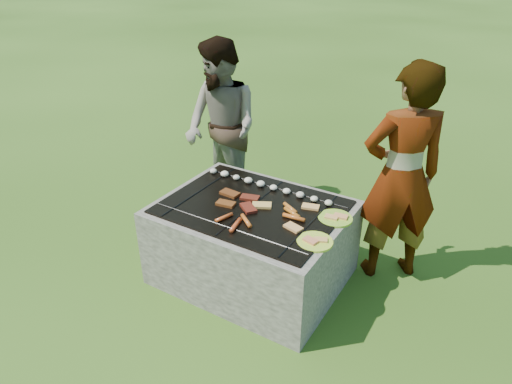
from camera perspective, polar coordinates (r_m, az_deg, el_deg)
lawn at (r=3.55m, az=-0.43°, el=-10.34°), size 60.00×60.00×0.00m
fire_pit at (r=3.38m, az=-0.44°, el=-6.60°), size 1.30×1.00×0.62m
mushrooms at (r=3.44m, az=1.20°, el=0.86°), size 1.06×0.06×0.04m
pork_slabs at (r=3.25m, az=-2.20°, el=-1.07°), size 0.38×0.26×0.02m
sausages at (r=3.05m, az=1.14°, el=-3.15°), size 0.51×0.51×0.03m
bread_on_grate at (r=3.12m, az=3.64°, el=-2.48°), size 0.46×0.40×0.02m
plate_far at (r=3.11m, az=9.89°, el=-3.22°), size 0.29×0.29×0.03m
plate_near at (r=2.86m, az=7.36°, el=-6.15°), size 0.28×0.28×0.03m
cook at (r=3.33m, az=17.69°, el=1.83°), size 0.70×0.67×1.62m
bystander at (r=4.14m, az=-4.34°, el=7.92°), size 0.92×0.82×1.57m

